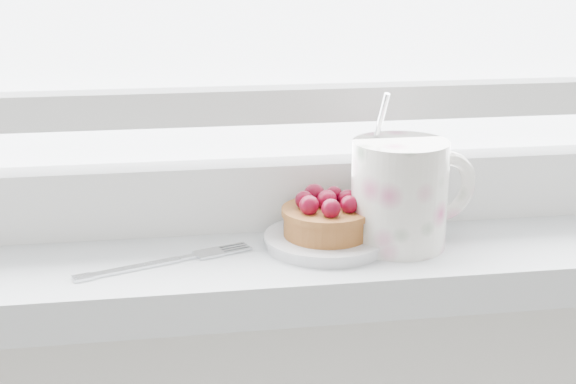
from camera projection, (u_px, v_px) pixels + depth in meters
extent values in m
cube|color=silver|center=(311.00, 263.00, 0.81)|extent=(1.60, 0.20, 0.04)
cube|color=white|center=(299.00, 191.00, 0.86)|extent=(1.30, 0.05, 0.07)
cube|color=white|center=(299.00, 103.00, 0.83)|extent=(1.30, 0.04, 0.04)
cylinder|color=silver|center=(326.00, 240.00, 0.79)|extent=(0.12, 0.12, 0.01)
cylinder|color=brown|center=(327.00, 221.00, 0.79)|extent=(0.09, 0.09, 0.03)
cylinder|color=brown|center=(327.00, 211.00, 0.79)|extent=(0.09, 0.09, 0.01)
sphere|color=#4D0414|center=(327.00, 200.00, 0.78)|extent=(0.02, 0.02, 0.02)
sphere|color=#4D0414|center=(347.00, 199.00, 0.79)|extent=(0.02, 0.02, 0.02)
sphere|color=#4D0414|center=(334.00, 195.00, 0.80)|extent=(0.02, 0.02, 0.02)
sphere|color=#4D0414|center=(314.00, 194.00, 0.80)|extent=(0.02, 0.02, 0.02)
sphere|color=#4D0414|center=(304.00, 200.00, 0.78)|extent=(0.02, 0.02, 0.02)
sphere|color=#4D0414|center=(309.00, 205.00, 0.77)|extent=(0.02, 0.02, 0.02)
sphere|color=#4D0414|center=(331.00, 208.00, 0.76)|extent=(0.02, 0.02, 0.02)
sphere|color=#4D0414|center=(349.00, 205.00, 0.77)|extent=(0.02, 0.02, 0.02)
cylinder|color=silver|center=(399.00, 194.00, 0.78)|extent=(0.11, 0.11, 0.11)
cylinder|color=black|center=(401.00, 146.00, 0.77)|extent=(0.08, 0.08, 0.01)
torus|color=silver|center=(444.00, 186.00, 0.80)|extent=(0.07, 0.03, 0.07)
cylinder|color=silver|center=(379.00, 125.00, 0.78)|extent=(0.02, 0.03, 0.07)
cube|color=silver|center=(131.00, 268.00, 0.74)|extent=(0.09, 0.04, 0.00)
cube|color=silver|center=(83.00, 278.00, 0.72)|extent=(0.02, 0.02, 0.00)
cube|color=silver|center=(188.00, 257.00, 0.76)|extent=(0.02, 0.01, 0.00)
cube|color=silver|center=(209.00, 253.00, 0.77)|extent=(0.03, 0.03, 0.00)
cube|color=silver|center=(238.00, 251.00, 0.78)|extent=(0.03, 0.01, 0.00)
cube|color=silver|center=(236.00, 249.00, 0.78)|extent=(0.03, 0.01, 0.00)
cube|color=silver|center=(233.00, 247.00, 0.79)|extent=(0.03, 0.01, 0.00)
cube|color=silver|center=(231.00, 246.00, 0.79)|extent=(0.03, 0.01, 0.00)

